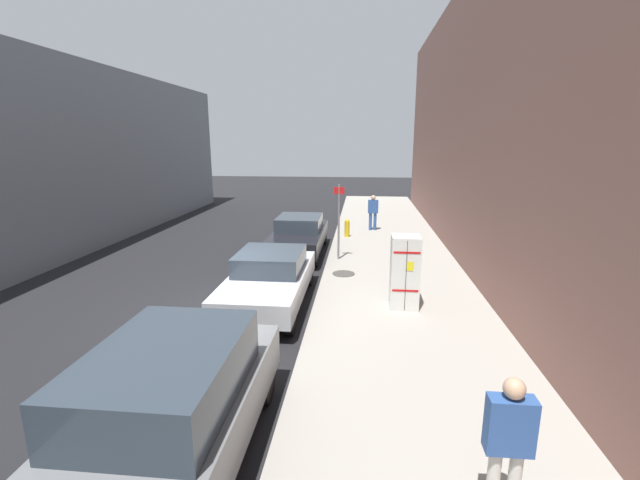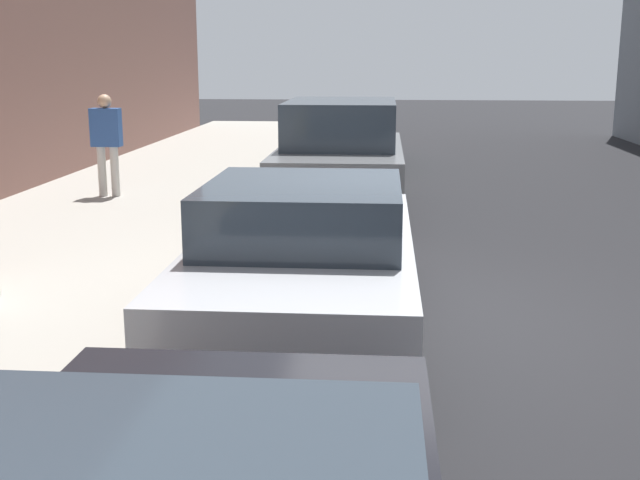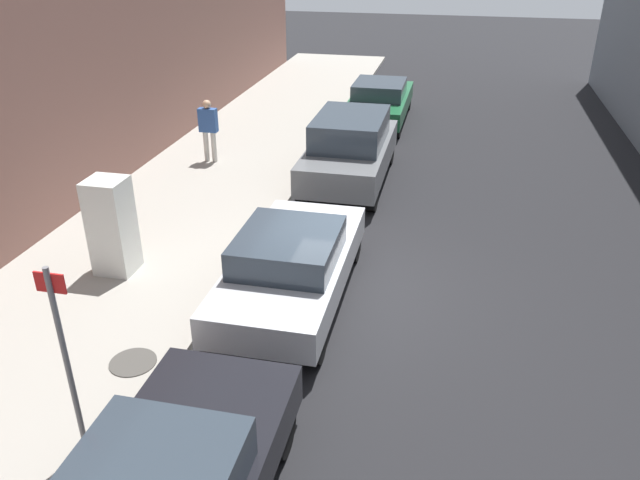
{
  "view_description": "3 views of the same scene",
  "coord_description": "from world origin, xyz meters",
  "px_view_note": "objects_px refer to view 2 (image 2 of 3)",
  "views": [
    {
      "loc": [
        -3.35,
        9.77,
        4.22
      ],
      "look_at": [
        -2.09,
        -2.86,
        1.23
      ],
      "focal_mm": 24.0,
      "sensor_mm": 36.0,
      "label": 1
    },
    {
      "loc": [
        -0.32,
        -7.46,
        2.43
      ],
      "look_at": [
        -0.72,
        -2.43,
        1.28
      ],
      "focal_mm": 45.0,
      "sensor_mm": 36.0,
      "label": 2
    },
    {
      "loc": [
        1.53,
        -9.7,
        5.96
      ],
      "look_at": [
        -0.66,
        0.19,
        0.84
      ],
      "focal_mm": 35.0,
      "sensor_mm": 36.0,
      "label": 3
    }
  ],
  "objects_px": {
    "parked_sedan_green": "(355,134)",
    "parked_sedan_silver": "(306,254)",
    "pedestrian_walking_far": "(107,138)",
    "parked_suv_gray": "(341,155)"
  },
  "relations": [
    {
      "from": "pedestrian_walking_far",
      "to": "parked_sedan_green",
      "type": "relative_size",
      "value": 0.37
    },
    {
      "from": "parked_sedan_green",
      "to": "parked_sedan_silver",
      "type": "bearing_deg",
      "value": -90.0
    },
    {
      "from": "parked_sedan_green",
      "to": "parked_suv_gray",
      "type": "bearing_deg",
      "value": -90.0
    },
    {
      "from": "parked_suv_gray",
      "to": "parked_sedan_green",
      "type": "height_order",
      "value": "parked_suv_gray"
    },
    {
      "from": "pedestrian_walking_far",
      "to": "parked_sedan_silver",
      "type": "relative_size",
      "value": 0.38
    },
    {
      "from": "parked_sedan_silver",
      "to": "pedestrian_walking_far",
      "type": "bearing_deg",
      "value": 122.36
    },
    {
      "from": "pedestrian_walking_far",
      "to": "parked_sedan_silver",
      "type": "xyz_separation_m",
      "value": [
        3.96,
        -6.25,
        -0.39
      ]
    },
    {
      "from": "pedestrian_walking_far",
      "to": "parked_suv_gray",
      "type": "height_order",
      "value": "pedestrian_walking_far"
    },
    {
      "from": "parked_suv_gray",
      "to": "parked_sedan_green",
      "type": "bearing_deg",
      "value": 90.0
    },
    {
      "from": "parked_sedan_silver",
      "to": "parked_suv_gray",
      "type": "xyz_separation_m",
      "value": [
        0.0,
        5.83,
        0.19
      ]
    }
  ]
}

